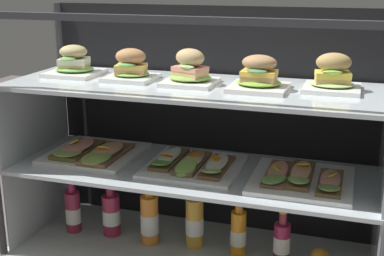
# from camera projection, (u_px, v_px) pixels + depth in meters

# --- Properties ---
(case_base_deck) EXTENTS (1.37, 0.51, 0.03)m
(case_base_deck) POSITION_uv_depth(u_px,v_px,m) (192.00, 253.00, 2.03)
(case_base_deck) COLOR #B9C0B9
(case_base_deck) RESTS_ON ground
(case_frame) EXTENTS (1.37, 0.51, 0.93)m
(case_frame) POSITION_uv_depth(u_px,v_px,m) (205.00, 120.00, 2.05)
(case_frame) COLOR #333338
(case_frame) RESTS_ON ground
(riser_lower_tier) EXTENTS (1.31, 0.46, 0.32)m
(riser_lower_tier) POSITION_uv_depth(u_px,v_px,m) (192.00, 212.00, 1.98)
(riser_lower_tier) COLOR silver
(riser_lower_tier) RESTS_ON case_base_deck
(shelf_lower_glass) EXTENTS (1.33, 0.47, 0.01)m
(shelf_lower_glass) POSITION_uv_depth(u_px,v_px,m) (192.00, 171.00, 1.93)
(shelf_lower_glass) COLOR silver
(shelf_lower_glass) RESTS_ON riser_lower_tier
(riser_upper_tier) EXTENTS (1.31, 0.46, 0.30)m
(riser_upper_tier) POSITION_uv_depth(u_px,v_px,m) (192.00, 130.00, 1.89)
(riser_upper_tier) COLOR silver
(riser_upper_tier) RESTS_ON shelf_lower_glass
(shelf_upper_glass) EXTENTS (1.33, 0.47, 0.01)m
(shelf_upper_glass) POSITION_uv_depth(u_px,v_px,m) (192.00, 87.00, 1.84)
(shelf_upper_glass) COLOR silver
(shelf_upper_glass) RESTS_ON riser_upper_tier
(plated_roll_sandwich_far_right) EXTENTS (0.19, 0.19, 0.12)m
(plated_roll_sandwich_far_right) POSITION_uv_depth(u_px,v_px,m) (74.00, 64.00, 2.01)
(plated_roll_sandwich_far_right) COLOR white
(plated_roll_sandwich_far_right) RESTS_ON shelf_upper_glass
(plated_roll_sandwich_right_of_center) EXTENTS (0.17, 0.17, 0.12)m
(plated_roll_sandwich_right_of_center) POSITION_uv_depth(u_px,v_px,m) (131.00, 68.00, 1.92)
(plated_roll_sandwich_right_of_center) COLOR white
(plated_roll_sandwich_right_of_center) RESTS_ON shelf_upper_glass
(plated_roll_sandwich_mid_left) EXTENTS (0.18, 0.18, 0.13)m
(plated_roll_sandwich_mid_left) POSITION_uv_depth(u_px,v_px,m) (190.00, 71.00, 1.84)
(plated_roll_sandwich_mid_left) COLOR white
(plated_roll_sandwich_mid_left) RESTS_ON shelf_upper_glass
(plated_roll_sandwich_far_left) EXTENTS (0.19, 0.19, 0.12)m
(plated_roll_sandwich_far_left) POSITION_uv_depth(u_px,v_px,m) (259.00, 77.00, 1.76)
(plated_roll_sandwich_far_left) COLOR white
(plated_roll_sandwich_far_left) RESTS_ON shelf_upper_glass
(plated_roll_sandwich_center) EXTENTS (0.18, 0.18, 0.13)m
(plated_roll_sandwich_center) POSITION_uv_depth(u_px,v_px,m) (333.00, 77.00, 1.74)
(plated_roll_sandwich_center) COLOR white
(plated_roll_sandwich_center) RESTS_ON shelf_upper_glass
(open_sandwich_tray_left_of_center) EXTENTS (0.34, 0.35, 0.07)m
(open_sandwich_tray_left_of_center) POSITION_uv_depth(u_px,v_px,m) (93.00, 152.00, 2.04)
(open_sandwich_tray_left_of_center) COLOR white
(open_sandwich_tray_left_of_center) RESTS_ON shelf_lower_glass
(open_sandwich_tray_far_right) EXTENTS (0.34, 0.34, 0.06)m
(open_sandwich_tray_far_right) POSITION_uv_depth(u_px,v_px,m) (193.00, 164.00, 1.92)
(open_sandwich_tray_far_right) COLOR white
(open_sandwich_tray_far_right) RESTS_ON shelf_lower_glass
(open_sandwich_tray_far_left) EXTENTS (0.34, 0.34, 0.06)m
(open_sandwich_tray_far_left) POSITION_uv_depth(u_px,v_px,m) (302.00, 179.00, 1.79)
(open_sandwich_tray_far_left) COLOR white
(open_sandwich_tray_far_left) RESTS_ON shelf_lower_glass
(juice_bottle_front_left_end) EXTENTS (0.06, 0.06, 0.22)m
(juice_bottle_front_left_end) POSITION_uv_depth(u_px,v_px,m) (73.00, 211.00, 2.15)
(juice_bottle_front_left_end) COLOR maroon
(juice_bottle_front_left_end) RESTS_ON case_base_deck
(juice_bottle_front_right_end) EXTENTS (0.07, 0.07, 0.22)m
(juice_bottle_front_right_end) POSITION_uv_depth(u_px,v_px,m) (111.00, 214.00, 2.12)
(juice_bottle_front_right_end) COLOR #A02648
(juice_bottle_front_right_end) RESTS_ON case_base_deck
(juice_bottle_front_second) EXTENTS (0.07, 0.07, 0.24)m
(juice_bottle_front_second) POSITION_uv_depth(u_px,v_px,m) (150.00, 219.00, 2.05)
(juice_bottle_front_second) COLOR orange
(juice_bottle_front_second) RESTS_ON case_base_deck
(juice_bottle_tucked_behind) EXTENTS (0.07, 0.07, 0.24)m
(juice_bottle_tucked_behind) POSITION_uv_depth(u_px,v_px,m) (195.00, 222.00, 2.03)
(juice_bottle_tucked_behind) COLOR gold
(juice_bottle_tucked_behind) RESTS_ON case_base_deck
(juice_bottle_back_left) EXTENTS (0.06, 0.06, 0.22)m
(juice_bottle_back_left) POSITION_uv_depth(u_px,v_px,m) (238.00, 233.00, 1.97)
(juice_bottle_back_left) COLOR orange
(juice_bottle_back_left) RESTS_ON case_base_deck
(juice_bottle_front_middle) EXTENTS (0.06, 0.06, 0.21)m
(juice_bottle_front_middle) POSITION_uv_depth(u_px,v_px,m) (282.00, 242.00, 1.92)
(juice_bottle_front_middle) COLOR #9B1F46
(juice_bottle_front_middle) RESTS_ON case_base_deck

